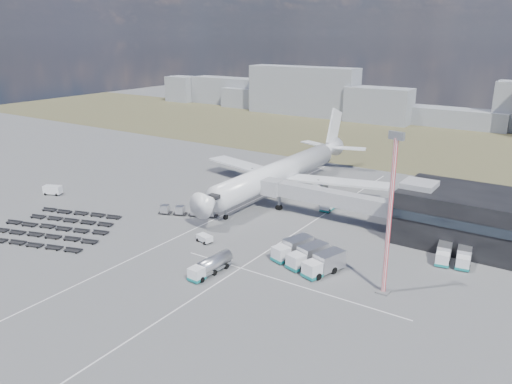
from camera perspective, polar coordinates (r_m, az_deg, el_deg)
The scene contains 16 objects.
ground at distance 99.45m, azimuth -6.62°, elevation -4.65°, with size 420.00×420.00×0.00m, color #565659.
grass_strip at distance 193.12m, azimuth 15.01°, elevation 5.88°, with size 420.00×90.00×0.01m, color brown.
lane_markings at distance 96.10m, azimuth -0.98°, elevation -5.34°, with size 47.12×110.00×0.01m.
terminal at distance 99.77m, azimuth 24.68°, elevation -2.92°, with size 30.40×16.40×11.00m.
jet_bridge at distance 105.50m, azimuth 7.16°, elevation -0.42°, with size 30.30×3.80×7.05m.
airliner at distance 122.77m, azimuth 3.08°, elevation 2.42°, with size 51.59×64.53×17.62m.
skyline at distance 225.76m, azimuth 18.28°, elevation 9.64°, with size 290.41×23.30×23.73m.
fuel_tanker at distance 82.62m, azimuth -5.23°, elevation -8.37°, with size 2.72×8.86×2.83m.
pushback_tug at distance 94.77m, azimuth -5.89°, elevation -5.32°, with size 3.09×1.74×1.41m, color white.
utility_van at distance 131.03m, azimuth -22.21°, elevation 0.19°, with size 4.24×1.92×2.27m, color white.
catering_truck at distance 112.29m, azimuth 8.35°, elevation -1.36°, with size 2.60×5.65×2.54m.
service_trucks_near at distance 85.43m, azimuth 5.92°, elevation -7.26°, with size 12.22×10.60×3.14m.
service_trucks_far at distance 92.44m, azimuth 21.67°, elevation -6.68°, with size 6.41×7.32×2.65m.
uld_row at distance 108.52m, azimuth -7.82°, elevation -2.14°, with size 12.71×6.65×1.81m.
baggage_dollies at distance 108.23m, azimuth -22.06°, elevation -3.79°, with size 26.95×24.51×0.73m.
floodlight_mast at distance 74.68m, azimuth 15.02°, elevation -2.66°, with size 2.37×1.91×24.76m.
Camera 1 is at (60.28, -69.57, 37.65)m, focal length 35.00 mm.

